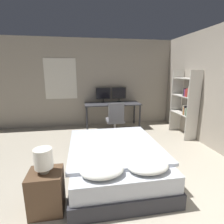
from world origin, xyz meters
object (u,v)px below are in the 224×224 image
(bed, at_px, (115,160))
(office_chair, at_px, (115,123))
(nightstand, at_px, (47,192))
(monitor_left, at_px, (103,94))
(bedside_lamp, at_px, (43,159))
(monitor_right, at_px, (119,94))
(computer_mouse, at_px, (123,104))
(keyboard, at_px, (114,104))
(desk, at_px, (112,106))
(bookshelf, at_px, (186,101))

(bed, distance_m, office_chair, 1.79)
(nightstand, height_order, monitor_left, monitor_left)
(bedside_lamp, relative_size, monitor_right, 0.67)
(computer_mouse, bearing_deg, keyboard, 180.00)
(desk, distance_m, monitor_right, 0.49)
(keyboard, bearing_deg, bookshelf, -25.28)
(nightstand, bearing_deg, bed, 32.87)
(keyboard, bearing_deg, bed, -99.53)
(nightstand, distance_m, desk, 3.51)
(computer_mouse, bearing_deg, nightstand, -119.21)
(bed, xyz_separation_m, nightstand, (-1.00, -0.65, 0.01))
(desk, height_order, keyboard, keyboard)
(computer_mouse, height_order, bookshelf, bookshelf)
(desk, height_order, monitor_left, monitor_left)
(bed, distance_m, computer_mouse, 2.46)
(bookshelf, bearing_deg, nightstand, -146.24)
(monitor_right, xyz_separation_m, computer_mouse, (0.01, -0.47, -0.24))
(bedside_lamp, distance_m, computer_mouse, 3.39)
(nightstand, distance_m, office_chair, 2.74)
(monitor_right, distance_m, bookshelf, 2.01)
(monitor_left, xyz_separation_m, keyboard, (0.26, -0.47, -0.25))
(nightstand, xyz_separation_m, monitor_left, (1.13, 3.43, 0.76))
(monitor_right, bearing_deg, office_chair, -107.04)
(keyboard, distance_m, computer_mouse, 0.27)
(nightstand, bearing_deg, keyboard, 64.88)
(desk, relative_size, office_chair, 1.78)
(desk, bearing_deg, bookshelf, -31.11)
(desk, xyz_separation_m, office_chair, (-0.06, -0.80, -0.31))
(bed, bearing_deg, keyboard, 80.47)
(bed, bearing_deg, monitor_right, 76.96)
(bed, distance_m, monitor_right, 2.96)
(bedside_lamp, xyz_separation_m, computer_mouse, (1.66, 2.96, 0.07))
(desk, relative_size, bookshelf, 0.96)
(nightstand, relative_size, bookshelf, 0.31)
(monitor_left, bearing_deg, monitor_right, 0.00)
(bed, distance_m, bedside_lamp, 1.28)
(bed, relative_size, monitor_left, 4.24)
(computer_mouse, relative_size, office_chair, 0.07)
(keyboard, relative_size, bookshelf, 0.20)
(bed, distance_m, monitor_left, 2.89)
(office_chair, bearing_deg, bed, -100.61)
(monitor_left, relative_size, bookshelf, 0.26)
(bed, xyz_separation_m, bedside_lamp, (-1.00, -0.65, 0.46))
(nightstand, distance_m, monitor_right, 3.88)
(monitor_left, xyz_separation_m, monitor_right, (0.51, 0.00, 0.00))
(monitor_left, xyz_separation_m, bookshelf, (2.04, -1.31, -0.06))
(bed, height_order, desk, desk)
(nightstand, distance_m, bookshelf, 3.88)
(keyboard, bearing_deg, monitor_left, 118.56)
(nightstand, relative_size, desk, 0.32)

